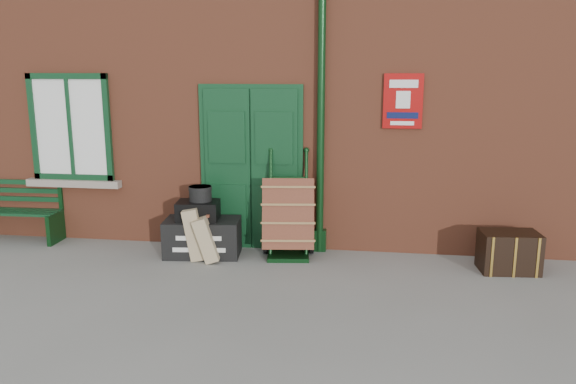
% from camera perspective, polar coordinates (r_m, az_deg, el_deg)
% --- Properties ---
extents(ground, '(80.00, 80.00, 0.00)m').
position_cam_1_polar(ground, '(6.56, -3.70, -9.60)').
color(ground, gray).
rests_on(ground, ground).
extents(station_building, '(10.30, 4.30, 4.36)m').
position_cam_1_polar(station_building, '(9.53, 0.52, 10.61)').
color(station_building, brown).
rests_on(station_building, ground).
extents(bench, '(1.47, 0.50, 0.90)m').
position_cam_1_polar(bench, '(9.12, -26.28, -1.59)').
color(bench, '#0F381C').
rests_on(bench, ground).
extents(houdini_trunk, '(1.04, 0.65, 0.49)m').
position_cam_1_polar(houdini_trunk, '(7.63, -8.67, -4.57)').
color(houdini_trunk, black).
rests_on(houdini_trunk, ground).
extents(strongbox, '(0.58, 0.45, 0.25)m').
position_cam_1_polar(strongbox, '(7.55, -9.12, -1.86)').
color(strongbox, black).
rests_on(strongbox, houdini_trunk).
extents(hatbox, '(0.33, 0.33, 0.20)m').
position_cam_1_polar(hatbox, '(7.51, -8.89, -0.17)').
color(hatbox, black).
rests_on(hatbox, strongbox).
extents(suitcase_back, '(0.37, 0.52, 0.70)m').
position_cam_1_polar(suitcase_back, '(7.55, -9.29, -3.95)').
color(suitcase_back, tan).
rests_on(suitcase_back, ground).
extents(suitcase_front, '(0.40, 0.48, 0.61)m').
position_cam_1_polar(suitcase_front, '(7.42, -8.18, -4.58)').
color(suitcase_front, tan).
rests_on(suitcase_front, ground).
extents(porter_trolley, '(0.76, 0.81, 1.39)m').
position_cam_1_polar(porter_trolley, '(7.49, 0.04, -2.42)').
color(porter_trolley, black).
rests_on(porter_trolley, ground).
extents(dark_trunk, '(0.73, 0.51, 0.50)m').
position_cam_1_polar(dark_trunk, '(7.47, 21.52, -5.66)').
color(dark_trunk, black).
rests_on(dark_trunk, ground).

